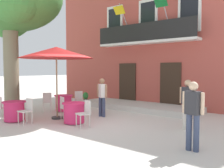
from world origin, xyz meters
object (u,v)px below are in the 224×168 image
at_px(cafe_table_middle, 74,113).
at_px(cafe_umbrella, 56,53).
at_px(cafe_chair_near_tree_1, 79,99).
at_px(cafe_chair_front_0, 27,109).
at_px(cafe_chair_middle_0, 85,112).
at_px(cafe_table_front, 14,111).
at_px(pedestrian_by_tree, 102,95).
at_px(ground_planter_left, 86,97).
at_px(pedestrian_near_entrance, 188,102).
at_px(plane_tree, 10,2).
at_px(cafe_table_near_tree, 64,103).
at_px(cafe_chair_front_1, 1,106).
at_px(cafe_chair_middle_1, 65,106).
at_px(cafe_chair_near_tree_0, 47,101).
at_px(pedestrian_mid_plaza, 193,112).

height_order(cafe_table_middle, cafe_umbrella, cafe_umbrella).
bearing_deg(cafe_chair_near_tree_1, cafe_chair_front_0, -78.02).
bearing_deg(cafe_chair_middle_0, cafe_table_middle, 166.74).
bearing_deg(cafe_table_front, cafe_chair_middle_0, 19.86).
bearing_deg(pedestrian_by_tree, ground_planter_left, 144.14).
height_order(cafe_table_front, pedestrian_near_entrance, pedestrian_near_entrance).
distance_m(cafe_umbrella, ground_planter_left, 5.06).
distance_m(cafe_umbrella, pedestrian_by_tree, 2.50).
distance_m(plane_tree, cafe_chair_front_0, 5.36).
relative_size(cafe_chair_near_tree_1, pedestrian_by_tree, 0.57).
bearing_deg(cafe_table_middle, cafe_chair_middle_0, -13.26).
bearing_deg(cafe_table_near_tree, cafe_chair_front_1, -99.52).
relative_size(cafe_table_near_tree, cafe_umbrella, 0.30).
height_order(cafe_chair_middle_1, pedestrian_by_tree, pedestrian_by_tree).
bearing_deg(cafe_chair_near_tree_0, cafe_chair_front_1, -92.96).
distance_m(cafe_chair_near_tree_1, cafe_table_front, 3.31).
distance_m(cafe_table_middle, ground_planter_left, 5.32).
relative_size(cafe_chair_near_tree_0, cafe_chair_near_tree_1, 1.00).
xyz_separation_m(cafe_chair_near_tree_1, cafe_umbrella, (0.82, -1.98, 2.08)).
relative_size(cafe_table_near_tree, cafe_chair_front_1, 0.95).
bearing_deg(cafe_umbrella, cafe_table_front, -123.89).
distance_m(cafe_chair_near_tree_0, cafe_table_middle, 2.79).
relative_size(cafe_table_middle, pedestrian_near_entrance, 0.53).
xyz_separation_m(cafe_chair_near_tree_0, cafe_chair_middle_0, (3.40, -0.97, 0.00)).
distance_m(cafe_chair_near_tree_1, cafe_chair_middle_0, 3.55).
distance_m(cafe_table_near_tree, cafe_chair_front_1, 2.80).
bearing_deg(pedestrian_near_entrance, pedestrian_mid_plaza, -65.27).
bearing_deg(cafe_chair_middle_0, cafe_chair_near_tree_0, 164.11).
bearing_deg(ground_planter_left, cafe_table_middle, -49.64).
bearing_deg(cafe_chair_middle_0, pedestrian_mid_plaza, -1.44).
relative_size(cafe_table_near_tree, cafe_chair_front_0, 0.95).
distance_m(cafe_chair_front_0, pedestrian_near_entrance, 5.60).
xyz_separation_m(cafe_table_front, cafe_umbrella, (0.89, 1.32, 2.22)).
xyz_separation_m(cafe_table_middle, cafe_chair_front_1, (-2.78, -1.30, 0.14)).
distance_m(plane_tree, pedestrian_mid_plaza, 9.43).
bearing_deg(pedestrian_by_tree, cafe_table_near_tree, -176.83).
height_order(plane_tree, cafe_umbrella, plane_tree).
distance_m(cafe_table_front, cafe_chair_front_0, 0.77).
bearing_deg(cafe_chair_middle_1, cafe_chair_front_1, -144.05).
height_order(cafe_chair_near_tree_0, cafe_table_middle, cafe_chair_near_tree_0).
xyz_separation_m(cafe_table_front, cafe_chair_front_1, (-0.74, -0.12, 0.14)).
height_order(cafe_table_middle, pedestrian_by_tree, pedestrian_by_tree).
xyz_separation_m(cafe_chair_near_tree_1, cafe_chair_front_1, (-0.81, -3.43, 0.00)).
bearing_deg(cafe_chair_middle_1, cafe_umbrella, -174.57).
xyz_separation_m(plane_tree, cafe_chair_middle_0, (4.78, -0.04, -4.49)).
xyz_separation_m(cafe_table_near_tree, cafe_chair_front_1, (-0.46, -2.76, 0.14)).
height_order(cafe_chair_front_1, ground_planter_left, cafe_chair_front_1).
bearing_deg(cafe_chair_middle_1, cafe_chair_middle_0, -13.81).
xyz_separation_m(cafe_table_front, ground_planter_left, (-1.41, 5.23, -0.04)).
distance_m(cafe_chair_near_tree_1, pedestrian_mid_plaza, 6.88).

